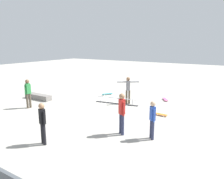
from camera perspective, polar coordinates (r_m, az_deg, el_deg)
The scene contains 12 objects.
ground_plane at distance 13.78m, azimuth -1.16°, elevation -3.50°, with size 60.00×60.00×0.00m, color #ADA89E.
grind_rail at distance 13.51m, azimuth 1.13°, elevation -3.07°, with size 2.82×0.69×0.39m.
skate_ledge at distance 15.43m, azimuth -18.97°, elevation -1.80°, with size 2.15×0.49×0.35m, color gray.
skater_main at distance 13.34m, azimuth 4.26°, elevation 0.31°, with size 1.17×0.84×1.70m.
skateboard_main at distance 13.63m, azimuth 3.54°, elevation -3.37°, with size 0.35×0.82×0.09m.
bystander_blue_shirt at distance 8.57m, azimuth 10.65°, elevation -7.38°, with size 0.29×0.30×1.55m.
bystander_green_shirt at distance 13.36m, azimuth -21.34°, elevation -0.61°, with size 0.23×0.39×1.69m.
bystander_black_shirt at distance 8.40m, azimuth -17.92°, elevation -8.02°, with size 0.36×0.24×1.59m.
bystander_red_shirt at distance 8.83m, azimuth 2.61°, elevation -5.83°, with size 0.37×0.30×1.75m.
loose_skateboard_orange at distance 11.64m, azimuth 12.54°, elevation -6.38°, with size 0.81×0.30×0.09m.
loose_skateboard_pink at distance 14.75m, azimuth 13.89°, elevation -2.52°, with size 0.61×0.78×0.09m.
loose_skateboard_teal at distance 15.85m, azimuth -1.25°, elevation -1.15°, with size 0.63×0.77×0.09m.
Camera 1 is at (-7.31, 11.08, 3.70)m, focal length 34.55 mm.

